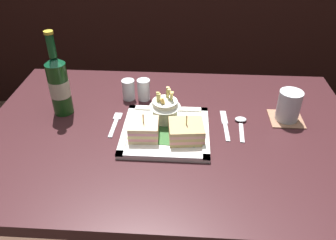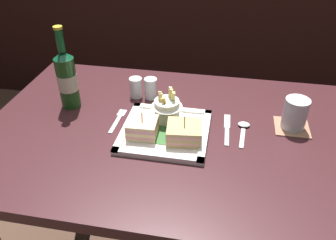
{
  "view_description": "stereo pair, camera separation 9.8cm",
  "coord_description": "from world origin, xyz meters",
  "px_view_note": "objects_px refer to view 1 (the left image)",
  "views": [
    {
      "loc": [
        0.05,
        -0.82,
        1.35
      ],
      "look_at": [
        -0.01,
        -0.01,
        0.8
      ],
      "focal_mm": 36.64,
      "sensor_mm": 36.0,
      "label": 1
    },
    {
      "loc": [
        0.14,
        -0.81,
        1.35
      ],
      "look_at": [
        -0.01,
        -0.01,
        0.8
      ],
      "focal_mm": 36.64,
      "sensor_mm": 36.0,
      "label": 2
    }
  ],
  "objects_px": {
    "square_plate": "(166,132)",
    "sandwich_half_left": "(144,129)",
    "pepper_shaker": "(144,91)",
    "dining_table": "(170,166)",
    "knife": "(225,124)",
    "salt_shaker": "(129,91)",
    "beer_bottle": "(59,84)",
    "fries_cup": "(165,107)",
    "sandwich_half_right": "(186,131)",
    "spoon": "(241,123)",
    "water_glass": "(288,107)",
    "fork": "(115,123)"
  },
  "relations": [
    {
      "from": "square_plate",
      "to": "spoon",
      "type": "relative_size",
      "value": 2.0
    },
    {
      "from": "sandwich_half_left",
      "to": "knife",
      "type": "distance_m",
      "value": 0.25
    },
    {
      "from": "fries_cup",
      "to": "water_glass",
      "type": "bearing_deg",
      "value": 6.39
    },
    {
      "from": "fries_cup",
      "to": "beer_bottle",
      "type": "distance_m",
      "value": 0.33
    },
    {
      "from": "sandwich_half_left",
      "to": "beer_bottle",
      "type": "height_order",
      "value": "beer_bottle"
    },
    {
      "from": "sandwich_half_left",
      "to": "fork",
      "type": "relative_size",
      "value": 0.66
    },
    {
      "from": "dining_table",
      "to": "salt_shaker",
      "type": "bearing_deg",
      "value": 131.45
    },
    {
      "from": "pepper_shaker",
      "to": "knife",
      "type": "bearing_deg",
      "value": -26.96
    },
    {
      "from": "sandwich_half_left",
      "to": "fries_cup",
      "type": "relative_size",
      "value": 0.82
    },
    {
      "from": "square_plate",
      "to": "pepper_shaker",
      "type": "xyz_separation_m",
      "value": [
        -0.09,
        0.19,
        0.02
      ]
    },
    {
      "from": "sandwich_half_right",
      "to": "fries_cup",
      "type": "distance_m",
      "value": 0.11
    },
    {
      "from": "sandwich_half_right",
      "to": "spoon",
      "type": "distance_m",
      "value": 0.19
    },
    {
      "from": "square_plate",
      "to": "beer_bottle",
      "type": "height_order",
      "value": "beer_bottle"
    },
    {
      "from": "square_plate",
      "to": "spoon",
      "type": "xyz_separation_m",
      "value": [
        0.22,
        0.06,
        -0.0
      ]
    },
    {
      "from": "spoon",
      "to": "fries_cup",
      "type": "bearing_deg",
      "value": -178.08
    },
    {
      "from": "square_plate",
      "to": "pepper_shaker",
      "type": "distance_m",
      "value": 0.21
    },
    {
      "from": "beer_bottle",
      "to": "spoon",
      "type": "bearing_deg",
      "value": -3.38
    },
    {
      "from": "sandwich_half_right",
      "to": "fries_cup",
      "type": "relative_size",
      "value": 1.0
    },
    {
      "from": "sandwich_half_left",
      "to": "pepper_shaker",
      "type": "xyz_separation_m",
      "value": [
        -0.03,
        0.22,
        -0.0
      ]
    },
    {
      "from": "fork",
      "to": "spoon",
      "type": "xyz_separation_m",
      "value": [
        0.38,
        0.02,
        0.0
      ]
    },
    {
      "from": "spoon",
      "to": "pepper_shaker",
      "type": "xyz_separation_m",
      "value": [
        -0.31,
        0.13,
        0.03
      ]
    },
    {
      "from": "beer_bottle",
      "to": "pepper_shaker",
      "type": "distance_m",
      "value": 0.27
    },
    {
      "from": "fries_cup",
      "to": "water_glass",
      "type": "height_order",
      "value": "fries_cup"
    },
    {
      "from": "spoon",
      "to": "square_plate",
      "type": "bearing_deg",
      "value": -164.4
    },
    {
      "from": "fries_cup",
      "to": "pepper_shaker",
      "type": "distance_m",
      "value": 0.16
    },
    {
      "from": "fries_cup",
      "to": "sandwich_half_left",
      "type": "bearing_deg",
      "value": -122.11
    },
    {
      "from": "beer_bottle",
      "to": "water_glass",
      "type": "bearing_deg",
      "value": 0.08
    },
    {
      "from": "salt_shaker",
      "to": "spoon",
      "type": "bearing_deg",
      "value": -19.59
    },
    {
      "from": "sandwich_half_right",
      "to": "pepper_shaker",
      "type": "bearing_deg",
      "value": 123.3
    },
    {
      "from": "spoon",
      "to": "salt_shaker",
      "type": "xyz_separation_m",
      "value": [
        -0.36,
        0.13,
        0.03
      ]
    },
    {
      "from": "fries_cup",
      "to": "knife",
      "type": "relative_size",
      "value": 0.66
    },
    {
      "from": "spoon",
      "to": "salt_shaker",
      "type": "distance_m",
      "value": 0.38
    },
    {
      "from": "fork",
      "to": "dining_table",
      "type": "bearing_deg",
      "value": -7.08
    },
    {
      "from": "beer_bottle",
      "to": "pepper_shaker",
      "type": "xyz_separation_m",
      "value": [
        0.24,
        0.1,
        -0.07
      ]
    },
    {
      "from": "fries_cup",
      "to": "fork",
      "type": "height_order",
      "value": "fries_cup"
    },
    {
      "from": "beer_bottle",
      "to": "salt_shaker",
      "type": "height_order",
      "value": "beer_bottle"
    },
    {
      "from": "knife",
      "to": "pepper_shaker",
      "type": "relative_size",
      "value": 2.2
    },
    {
      "from": "fries_cup",
      "to": "beer_bottle",
      "type": "height_order",
      "value": "beer_bottle"
    },
    {
      "from": "square_plate",
      "to": "sandwich_half_right",
      "type": "xyz_separation_m",
      "value": [
        0.06,
        -0.03,
        0.03
      ]
    },
    {
      "from": "square_plate",
      "to": "sandwich_half_right",
      "type": "distance_m",
      "value": 0.07
    },
    {
      "from": "dining_table",
      "to": "knife",
      "type": "relative_size",
      "value": 7.11
    },
    {
      "from": "fork",
      "to": "spoon",
      "type": "bearing_deg",
      "value": 3.02
    },
    {
      "from": "knife",
      "to": "spoon",
      "type": "height_order",
      "value": "spoon"
    },
    {
      "from": "water_glass",
      "to": "knife",
      "type": "bearing_deg",
      "value": -168.52
    },
    {
      "from": "square_plate",
      "to": "sandwich_half_left",
      "type": "distance_m",
      "value": 0.07
    },
    {
      "from": "dining_table",
      "to": "water_glass",
      "type": "distance_m",
      "value": 0.41
    },
    {
      "from": "knife",
      "to": "salt_shaker",
      "type": "xyz_separation_m",
      "value": [
        -0.31,
        0.13,
        0.03
      ]
    },
    {
      "from": "salt_shaker",
      "to": "beer_bottle",
      "type": "bearing_deg",
      "value": -153.62
    },
    {
      "from": "dining_table",
      "to": "square_plate",
      "type": "bearing_deg",
      "value": -119.23
    },
    {
      "from": "sandwich_half_left",
      "to": "water_glass",
      "type": "bearing_deg",
      "value": 16.64
    }
  ]
}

